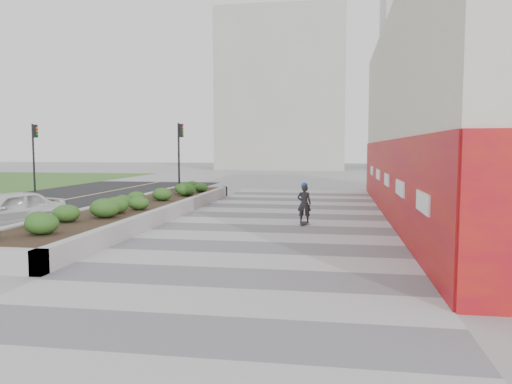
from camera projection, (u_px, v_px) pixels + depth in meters
ground at (247, 263)px, 11.74m from camera, size 160.00×160.00×0.00m
walkway at (265, 240)px, 14.69m from camera, size 8.00×36.00×0.01m
building at (467, 115)px, 19.12m from camera, size 6.04×24.08×8.00m
planter at (140, 207)px, 19.46m from camera, size 3.00×18.00×0.90m
traffic_signal_near at (180, 147)px, 29.86m from camera, size 0.33×0.28×4.20m
traffic_signal_far at (34, 147)px, 30.82m from camera, size 0.33×0.28×4.20m
distant_bldg_north_l at (283, 93)px, 65.75m from camera, size 16.00×12.00×20.00m
distant_bldg_north_r at (434, 79)px, 67.33m from camera, size 14.00×10.00×24.00m
manhole_cover at (282, 240)px, 14.61m from camera, size 0.44×0.44×0.01m
skateboarder at (304, 203)px, 17.51m from camera, size 0.51×0.74×1.50m
car_white at (5, 211)px, 16.10m from camera, size 2.93×4.19×1.32m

